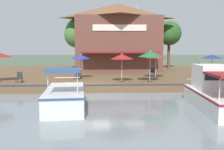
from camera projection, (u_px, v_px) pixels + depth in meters
ground_plane at (93, 94)px, 18.26m from camera, size 220.00×220.00×0.00m
quay_deck at (95, 74)px, 29.15m from camera, size 22.00×56.00×0.60m
quay_edge_fender at (93, 85)px, 18.29m from camera, size 0.20×50.40×0.10m
waterfront_restaurant at (117, 37)px, 31.68m from camera, size 9.26×10.59×8.88m
patio_umbrella_far_corner at (80, 57)px, 22.78m from camera, size 1.75×1.75×2.24m
patio_umbrella_back_row at (122, 57)px, 20.23m from camera, size 1.89×1.89×2.33m
patio_umbrella_by_entrance at (156, 56)px, 23.23m from camera, size 2.02×2.02×2.33m
patio_umbrella_mid_patio_right at (150, 54)px, 20.28m from camera, size 1.99×1.99×2.58m
patio_umbrella_mid_patio_left at (212, 57)px, 21.72m from camera, size 1.82×1.82×2.24m
cafe_chair_mid_patio at (78, 74)px, 22.10m from camera, size 0.59×0.59×0.85m
cafe_chair_far_corner_seat at (19, 77)px, 20.02m from camera, size 0.46×0.46×0.85m
cafe_chair_under_first_umbrella at (152, 72)px, 23.91m from camera, size 0.58×0.58×0.85m
person_at_quay_edge at (198, 69)px, 20.19m from camera, size 0.48×0.48×1.69m
motorboat_nearest_quay at (213, 92)px, 14.03m from camera, size 6.99×2.68×2.33m
motorboat_second_along at (66, 95)px, 14.24m from camera, size 6.07×2.42×2.25m
tree_behind_restaurant at (169, 34)px, 34.08m from camera, size 3.48×3.32×6.47m
tree_upstream_bank at (81, 33)px, 33.44m from camera, size 4.90×4.67×7.25m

